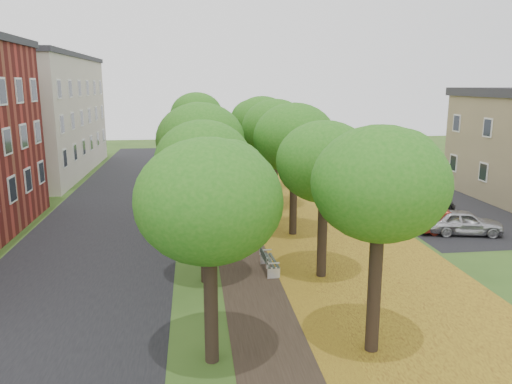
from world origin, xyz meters
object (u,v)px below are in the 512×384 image
object	(u,v)px
car_grey	(419,202)
car_red	(447,220)
bench	(268,261)
car_white	(403,193)
car_silver	(464,222)

from	to	relation	value
car_grey	car_red	bearing A→B (deg)	177.50
bench	car_red	xyz separation A→B (m)	(10.51, 4.60, 0.15)
car_grey	car_white	xyz separation A→B (m)	(-0.17, 2.05, 0.09)
car_silver	car_white	size ratio (longest dim) A/B	0.73
bench	car_silver	bearing A→B (deg)	-72.49
car_silver	car_grey	size ratio (longest dim) A/B	0.86
car_red	car_grey	bearing A→B (deg)	-13.12
car_red	car_grey	distance (m)	4.26
car_red	car_grey	xyz separation A→B (m)	(0.35, 4.24, 0.05)
bench	car_white	world-z (taller)	car_white
car_red	bench	bearing A→B (deg)	105.25
car_silver	bench	bearing A→B (deg)	121.92
car_silver	car_white	bearing A→B (deg)	15.82
bench	car_silver	distance (m)	11.83
bench	car_red	size ratio (longest dim) A/B	0.51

